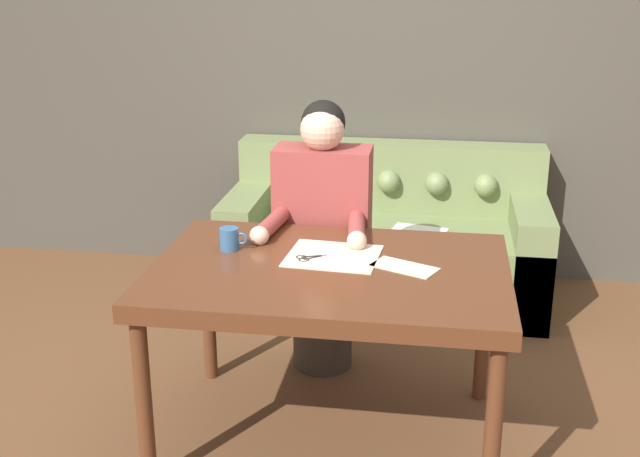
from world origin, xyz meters
TOP-DOWN VIEW (x-y plane):
  - ground_plane at (0.00, 0.00)m, footprint 16.00×16.00m
  - wall_back at (0.00, 1.89)m, footprint 8.00×0.06m
  - dining_table at (-0.02, -0.03)m, footprint 1.35×0.94m
  - couch at (0.09, 1.48)m, footprint 1.77×0.83m
  - person at (-0.14, 0.57)m, footprint 0.48×0.59m
  - pattern_paper_main at (-0.02, 0.08)m, footprint 0.38×0.34m
  - pattern_paper_offcut at (0.26, -0.00)m, footprint 0.27×0.21m
  - scissors at (-0.09, 0.05)m, footprint 0.23×0.16m
  - mug at (-0.44, 0.09)m, footprint 0.11×0.08m

SIDE VIEW (x-z plane):
  - ground_plane at x=0.00m, z-range 0.00..0.00m
  - couch at x=0.09m, z-range -0.11..0.72m
  - person at x=-0.14m, z-range 0.01..1.28m
  - dining_table at x=-0.02m, z-range 0.30..1.05m
  - pattern_paper_main at x=-0.02m, z-range 0.75..0.75m
  - pattern_paper_offcut at x=0.26m, z-range 0.75..0.75m
  - scissors at x=-0.09m, z-range 0.75..0.75m
  - mug at x=-0.44m, z-range 0.75..0.84m
  - wall_back at x=0.00m, z-range 0.00..2.60m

